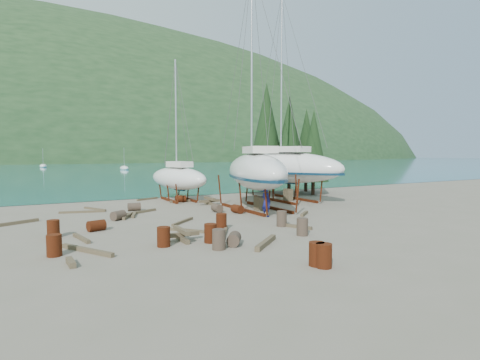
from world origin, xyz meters
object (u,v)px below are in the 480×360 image
large_sailboat_near (256,171)px  large_sailboat_far (285,167)px  small_sailboat_shore (178,178)px  worker (266,202)px

large_sailboat_near → large_sailboat_far: bearing=52.1°
large_sailboat_near → small_sailboat_shore: 8.46m
large_sailboat_far → small_sailboat_shore: bearing=133.4°
large_sailboat_far → worker: 9.22m
large_sailboat_near → small_sailboat_shore: (-3.21, 7.78, -0.85)m
large_sailboat_far → small_sailboat_shore: (-8.39, 4.21, -0.93)m
large_sailboat_far → small_sailboat_shore: 9.43m
large_sailboat_near → large_sailboat_far: 6.29m
large_sailboat_far → small_sailboat_shore: large_sailboat_far is taller
worker → large_sailboat_near: bearing=-29.9°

